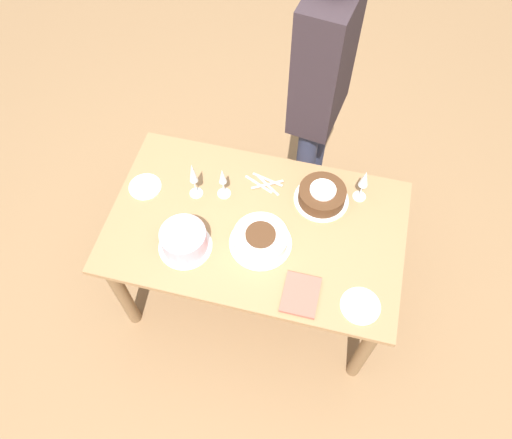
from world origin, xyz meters
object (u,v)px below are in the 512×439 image
at_px(cake_front_chocolate, 322,195).
at_px(wine_glass_far, 193,175).
at_px(cake_center_white, 261,239).
at_px(wine_glass_extra, 364,180).
at_px(cake_back_decorated, 184,240).
at_px(wine_glass_near, 223,179).
at_px(person_cutting, 322,82).

distance_m(cake_front_chocolate, wine_glass_far, 0.64).
xyz_separation_m(cake_center_white, wine_glass_far, (0.38, -0.20, 0.12)).
xyz_separation_m(cake_center_white, wine_glass_extra, (-0.42, -0.38, 0.10)).
relative_size(cake_front_chocolate, cake_back_decorated, 1.08).
height_order(cake_front_chocolate, wine_glass_near, wine_glass_near).
relative_size(cake_back_decorated, wine_glass_near, 1.29).
xyz_separation_m(wine_glass_far, person_cutting, (-0.50, -0.58, 0.17)).
height_order(cake_center_white, cake_front_chocolate, cake_front_chocolate).
bearing_deg(wine_glass_near, cake_front_chocolate, -170.32).
relative_size(cake_back_decorated, wine_glass_extra, 1.23).
height_order(cake_front_chocolate, person_cutting, person_cutting).
bearing_deg(cake_center_white, cake_back_decorated, 16.80).
bearing_deg(wine_glass_near, cake_back_decorated, 74.17).
bearing_deg(person_cutting, wine_glass_extra, 44.95).
distance_m(cake_center_white, wine_glass_far, 0.45).
bearing_deg(wine_glass_extra, wine_glass_near, 12.31).
xyz_separation_m(cake_front_chocolate, person_cutting, (0.12, -0.47, 0.29)).
bearing_deg(wine_glass_far, cake_front_chocolate, -169.54).
height_order(cake_front_chocolate, cake_back_decorated, cake_back_decorated).
distance_m(cake_back_decorated, wine_glass_extra, 0.91).
height_order(wine_glass_near, wine_glass_extra, wine_glass_extra).
bearing_deg(wine_glass_far, cake_center_white, 152.30).
bearing_deg(cake_front_chocolate, person_cutting, -76.07).
relative_size(cake_back_decorated, person_cutting, 0.14).
bearing_deg(cake_back_decorated, wine_glass_extra, -147.70).
bearing_deg(wine_glass_extra, wine_glass_far, 12.46).
height_order(wine_glass_far, wine_glass_extra, wine_glass_far).
height_order(cake_center_white, wine_glass_extra, wine_glass_extra).
bearing_deg(cake_front_chocolate, cake_center_white, 53.03).
bearing_deg(cake_center_white, wine_glass_near, -43.50).
relative_size(cake_front_chocolate, wine_glass_extra, 1.33).
bearing_deg(wine_glass_far, person_cutting, -130.80).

